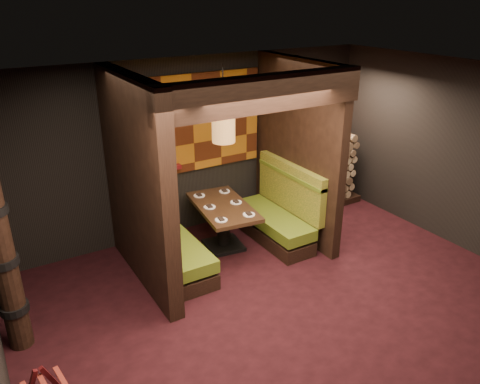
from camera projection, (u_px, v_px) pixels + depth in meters
name	position (u px, v px, depth m)	size (l,w,h in m)	color
floor	(293.00, 310.00, 5.97)	(6.50, 5.50, 0.02)	black
ceiling	(305.00, 83.00, 4.84)	(6.50, 5.50, 0.02)	black
wall_back	(193.00, 146.00, 7.58)	(6.50, 0.02, 2.85)	black
wall_right	(472.00, 160.00, 6.96)	(0.02, 5.50, 2.85)	black
partition_left	(137.00, 185.00, 6.06)	(0.20, 2.20, 2.85)	black
partition_right	(297.00, 151.00, 7.36)	(0.15, 2.10, 2.85)	black
header_beam	(265.00, 94.00, 5.47)	(2.85, 0.18, 0.44)	black
tapa_back_panel	(192.00, 123.00, 7.37)	(2.40, 0.06, 1.55)	#955511
tapa_side_panel	(139.00, 148.00, 6.09)	(0.04, 1.85, 1.45)	#955511
lacquer_shelf	(162.00, 169.00, 7.30)	(0.60, 0.12, 0.07)	#590F12
booth_bench_left	(170.00, 246.00, 6.65)	(0.68, 1.60, 1.14)	black
booth_bench_right	(278.00, 216.00, 7.55)	(0.68, 1.60, 1.14)	black
dining_table	(223.00, 219.00, 7.23)	(0.92, 1.47, 0.73)	black
place_settings	(223.00, 204.00, 7.13)	(0.73, 1.18, 0.03)	white
pendant_lamp	(223.00, 127.00, 6.61)	(0.33, 0.33, 1.10)	olive
totem_column	(2.00, 254.00, 4.91)	(0.31, 0.31, 2.40)	black
firewood_stack	(316.00, 171.00, 8.64)	(1.73, 0.70, 1.36)	black
mosaic_header	(308.00, 116.00, 8.52)	(1.83, 0.10, 0.56)	maroon
bay_front_post	(292.00, 146.00, 7.61)	(0.08, 0.08, 2.85)	black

